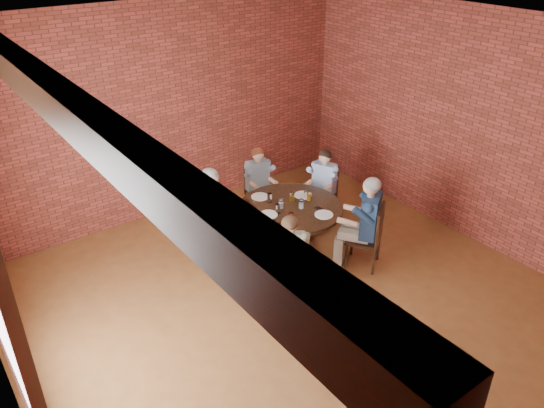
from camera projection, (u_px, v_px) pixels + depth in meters
floor at (305, 316)px, 6.66m from camera, size 7.00×7.00×0.00m
ceiling at (316, 39)px, 5.02m from camera, size 7.00×7.00×0.00m
wall_back at (166, 113)px, 8.31m from camera, size 7.00×0.00×7.00m
wall_right at (485, 133)px, 7.53m from camera, size 0.00×7.00×7.00m
ceiling_beam at (56, 99)px, 3.81m from camera, size 0.22×6.90×0.26m
dining_table at (290, 220)px, 7.71m from camera, size 1.50×1.50×0.75m
chair_a at (324, 193)px, 8.56m from camera, size 0.49×0.49×0.88m
diner_a at (322, 187)px, 8.44m from camera, size 0.70×0.65×1.23m
chair_b at (257, 190)px, 8.64m from camera, size 0.43×0.43×0.88m
diner_b at (259, 185)px, 8.52m from camera, size 0.56×0.64×1.23m
chair_c at (209, 226)px, 7.55m from camera, size 0.63×0.63×0.98m
diner_c at (215, 215)px, 7.48m from camera, size 0.90×0.84×1.42m
chair_d at (289, 271)px, 6.66m from camera, size 0.55×0.55×0.90m
diner_d at (289, 259)px, 6.66m from camera, size 0.75×0.77×1.26m
chair_e at (371, 234)px, 7.37m from camera, size 0.62×0.62×0.96m
diner_e at (365, 223)px, 7.32m from camera, size 0.84×0.88×1.38m
plate_a at (303, 195)px, 7.89m from camera, size 0.26×0.26×0.01m
plate_b at (260, 197)px, 7.85m from camera, size 0.26×0.26×0.01m
plate_c at (268, 215)px, 7.38m from camera, size 0.26×0.26×0.01m
plate_d at (324, 215)px, 7.38m from camera, size 0.26×0.26×0.01m
glass_a at (306, 194)px, 7.77m from camera, size 0.07×0.07×0.14m
glass_b at (292, 197)px, 7.71m from camera, size 0.07×0.07×0.14m
glass_c at (270, 198)px, 7.68m from camera, size 0.07×0.07×0.14m
glass_d at (281, 204)px, 7.53m from camera, size 0.07×0.07×0.14m
glass_e at (278, 209)px, 7.40m from camera, size 0.07×0.07×0.14m
glass_f at (291, 218)px, 7.18m from camera, size 0.07×0.07×0.14m
glass_g at (301, 204)px, 7.52m from camera, size 0.07×0.07×0.14m
glass_h at (309, 196)px, 7.74m from camera, size 0.07×0.07×0.14m
smartphone at (319, 209)px, 7.53m from camera, size 0.07×0.15×0.01m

